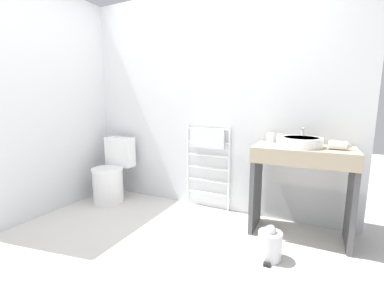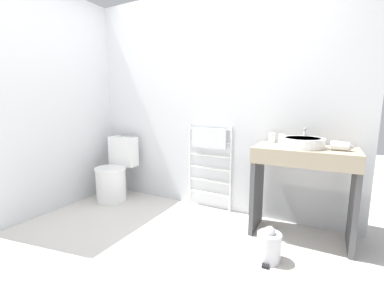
{
  "view_description": "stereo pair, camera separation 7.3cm",
  "coord_description": "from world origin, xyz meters",
  "px_view_note": "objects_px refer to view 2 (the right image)",
  "views": [
    {
      "loc": [
        1.14,
        -1.41,
        1.2
      ],
      "look_at": [
        0.16,
        0.59,
        0.82
      ],
      "focal_mm": 24.0,
      "sensor_mm": 36.0,
      "label": 1
    },
    {
      "loc": [
        1.2,
        -1.38,
        1.2
      ],
      "look_at": [
        0.16,
        0.59,
        0.82
      ],
      "focal_mm": 24.0,
      "sensor_mm": 36.0,
      "label": 2
    }
  ],
  "objects_px": {
    "hair_dryer": "(341,146)",
    "sink_basin": "(302,142)",
    "cup_near_wall": "(272,138)",
    "trash_bin": "(269,246)",
    "toilet": "(115,174)",
    "towel_radiator": "(209,150)",
    "cup_near_edge": "(282,139)"
  },
  "relations": [
    {
      "from": "sink_basin",
      "to": "cup_near_wall",
      "type": "distance_m",
      "value": 0.34
    },
    {
      "from": "cup_near_wall",
      "to": "towel_radiator",
      "type": "bearing_deg",
      "value": 175.51
    },
    {
      "from": "towel_radiator",
      "to": "hair_dryer",
      "type": "height_order",
      "value": "towel_radiator"
    },
    {
      "from": "toilet",
      "to": "cup_near_edge",
      "type": "relative_size",
      "value": 8.84
    },
    {
      "from": "cup_near_wall",
      "to": "trash_bin",
      "type": "height_order",
      "value": "cup_near_wall"
    },
    {
      "from": "towel_radiator",
      "to": "cup_near_edge",
      "type": "height_order",
      "value": "towel_radiator"
    },
    {
      "from": "sink_basin",
      "to": "hair_dryer",
      "type": "height_order",
      "value": "sink_basin"
    },
    {
      "from": "sink_basin",
      "to": "hair_dryer",
      "type": "xyz_separation_m",
      "value": [
        0.29,
        -0.0,
        -0.01
      ]
    },
    {
      "from": "hair_dryer",
      "to": "trash_bin",
      "type": "height_order",
      "value": "hair_dryer"
    },
    {
      "from": "toilet",
      "to": "trash_bin",
      "type": "height_order",
      "value": "toilet"
    },
    {
      "from": "sink_basin",
      "to": "trash_bin",
      "type": "height_order",
      "value": "sink_basin"
    },
    {
      "from": "towel_radiator",
      "to": "hair_dryer",
      "type": "relative_size",
      "value": 5.46
    },
    {
      "from": "toilet",
      "to": "towel_radiator",
      "type": "distance_m",
      "value": 1.26
    },
    {
      "from": "toilet",
      "to": "cup_near_edge",
      "type": "height_order",
      "value": "cup_near_edge"
    },
    {
      "from": "toilet",
      "to": "trash_bin",
      "type": "relative_size",
      "value": 2.83
    },
    {
      "from": "towel_radiator",
      "to": "hair_dryer",
      "type": "distance_m",
      "value": 1.3
    },
    {
      "from": "toilet",
      "to": "cup_near_edge",
      "type": "bearing_deg",
      "value": 6.01
    },
    {
      "from": "sink_basin",
      "to": "cup_near_wall",
      "type": "bearing_deg",
      "value": 148.12
    },
    {
      "from": "toilet",
      "to": "towel_radiator",
      "type": "xyz_separation_m",
      "value": [
        1.17,
        0.29,
        0.37
      ]
    },
    {
      "from": "hair_dryer",
      "to": "cup_near_wall",
      "type": "bearing_deg",
      "value": 162.27
    },
    {
      "from": "towel_radiator",
      "to": "cup_near_wall",
      "type": "distance_m",
      "value": 0.71
    },
    {
      "from": "towel_radiator",
      "to": "hair_dryer",
      "type": "xyz_separation_m",
      "value": [
        1.26,
        -0.24,
        0.17
      ]
    },
    {
      "from": "trash_bin",
      "to": "sink_basin",
      "type": "bearing_deg",
      "value": 72.89
    },
    {
      "from": "toilet",
      "to": "hair_dryer",
      "type": "relative_size",
      "value": 4.51
    },
    {
      "from": "hair_dryer",
      "to": "trash_bin",
      "type": "relative_size",
      "value": 0.63
    },
    {
      "from": "hair_dryer",
      "to": "sink_basin",
      "type": "bearing_deg",
      "value": 179.16
    },
    {
      "from": "towel_radiator",
      "to": "trash_bin",
      "type": "xyz_separation_m",
      "value": [
        0.83,
        -0.71,
        -0.57
      ]
    },
    {
      "from": "towel_radiator",
      "to": "hair_dryer",
      "type": "bearing_deg",
      "value": -10.68
    },
    {
      "from": "trash_bin",
      "to": "toilet",
      "type": "bearing_deg",
      "value": 167.98
    },
    {
      "from": "towel_radiator",
      "to": "trash_bin",
      "type": "height_order",
      "value": "towel_radiator"
    },
    {
      "from": "cup_near_wall",
      "to": "cup_near_edge",
      "type": "height_order",
      "value": "same"
    },
    {
      "from": "cup_near_edge",
      "to": "hair_dryer",
      "type": "relative_size",
      "value": 0.51
    }
  ]
}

